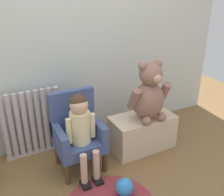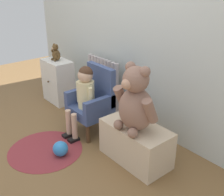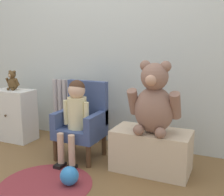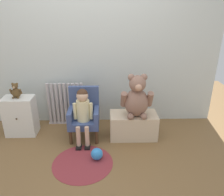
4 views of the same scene
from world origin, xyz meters
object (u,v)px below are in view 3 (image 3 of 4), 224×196
object	(u,v)px
toy_ball	(69,176)
child_figure	(76,109)
floor_rug	(46,184)
small_dresser	(15,115)
large_teddy_bear	(154,102)
small_teddy_bear	(13,81)
radiator	(75,110)
child_armchair	(82,121)
low_bench	(151,151)

from	to	relation	value
toy_ball	child_figure	bearing A→B (deg)	114.44
floor_rug	toy_ball	world-z (taller)	toy_ball
small_dresser	large_teddy_bear	distance (m)	1.63
small_teddy_bear	toy_ball	bearing A→B (deg)	-29.34
radiator	child_armchair	distance (m)	0.48
large_teddy_bear	small_teddy_bear	world-z (taller)	large_teddy_bear
large_teddy_bear	toy_ball	distance (m)	0.85
radiator	child_armchair	bearing A→B (deg)	-49.74
small_dresser	low_bench	world-z (taller)	small_dresser
child_armchair	floor_rug	xyz separation A→B (m)	(0.02, -0.59, -0.34)
floor_rug	toy_ball	xyz separation A→B (m)	(0.16, 0.08, 0.07)
radiator	low_bench	world-z (taller)	radiator
child_figure	small_teddy_bear	xyz separation A→B (m)	(-0.90, 0.20, 0.17)
radiator	toy_ball	bearing A→B (deg)	-60.69
low_bench	child_figure	bearing A→B (deg)	-172.99
low_bench	floor_rug	distance (m)	0.88
floor_rug	child_figure	bearing A→B (deg)	92.68
radiator	small_teddy_bear	distance (m)	0.72
floor_rug	toy_ball	size ratio (longest dim) A/B	4.93
radiator	small_dresser	xyz separation A→B (m)	(-0.58, -0.28, -0.05)
child_armchair	floor_rug	bearing A→B (deg)	-87.82
child_figure	large_teddy_bear	bearing A→B (deg)	3.03
child_figure	floor_rug	size ratio (longest dim) A/B	1.04
small_teddy_bear	low_bench	bearing A→B (deg)	-4.35
child_armchair	radiator	bearing A→B (deg)	130.26
radiator	small_dresser	distance (m)	0.65
child_armchair	floor_rug	world-z (taller)	child_armchair
child_armchair	large_teddy_bear	world-z (taller)	large_teddy_bear
radiator	child_figure	world-z (taller)	child_figure
child_figure	toy_ball	xyz separation A→B (m)	(0.19, -0.41, -0.40)
child_figure	large_teddy_bear	size ratio (longest dim) A/B	1.28
toy_ball	small_dresser	bearing A→B (deg)	150.61
large_teddy_bear	toy_ball	size ratio (longest dim) A/B	4.01
low_bench	small_teddy_bear	world-z (taller)	small_teddy_bear
small_dresser	toy_ball	bearing A→B (deg)	-29.39
child_figure	floor_rug	xyz separation A→B (m)	(0.02, -0.48, -0.47)
child_figure	small_teddy_bear	distance (m)	0.94
child_armchair	floor_rug	distance (m)	0.68
floor_rug	large_teddy_bear	bearing A→B (deg)	37.81
toy_ball	floor_rug	bearing A→B (deg)	-154.82
large_teddy_bear	floor_rug	bearing A→B (deg)	-142.19
small_dresser	floor_rug	distance (m)	1.18
small_dresser	floor_rug	bearing A→B (deg)	-36.74
small_teddy_bear	toy_ball	size ratio (longest dim) A/B	1.46
large_teddy_bear	radiator	bearing A→B (deg)	156.26
small_dresser	radiator	bearing A→B (deg)	25.65
large_teddy_bear	toy_ball	xyz separation A→B (m)	(-0.51, -0.44, -0.52)
radiator	toy_ball	world-z (taller)	radiator
child_figure	small_teddy_bear	world-z (taller)	small_teddy_bear
small_dresser	child_armchair	distance (m)	0.90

